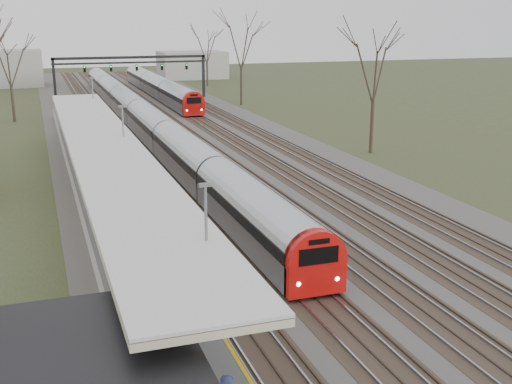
% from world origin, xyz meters
% --- Properties ---
extents(track_bed, '(24.00, 160.00, 0.22)m').
position_xyz_m(track_bed, '(0.26, 55.00, 0.06)').
color(track_bed, '#474442').
rests_on(track_bed, ground).
extents(platform, '(3.50, 69.00, 1.00)m').
position_xyz_m(platform, '(-9.05, 37.50, 0.50)').
color(platform, '#9E9B93').
rests_on(platform, ground).
extents(canopy, '(4.10, 50.00, 3.11)m').
position_xyz_m(canopy, '(-9.05, 32.99, 3.93)').
color(canopy, slate).
rests_on(canopy, platform).
extents(signal_gantry, '(21.00, 0.59, 6.08)m').
position_xyz_m(signal_gantry, '(0.29, 84.99, 4.91)').
color(signal_gantry, black).
rests_on(signal_gantry, ground).
extents(tree_east_far, '(5.00, 5.00, 10.30)m').
position_xyz_m(tree_east_far, '(14.00, 42.00, 7.29)').
color(tree_east_far, '#2D231C').
rests_on(tree_east_far, ground).
extents(train_near, '(2.62, 90.21, 3.05)m').
position_xyz_m(train_near, '(-2.50, 61.28, 1.48)').
color(train_near, '#A1A3AA').
rests_on(train_near, ground).
extents(train_far, '(2.62, 45.21, 3.05)m').
position_xyz_m(train_far, '(4.50, 88.53, 1.48)').
color(train_far, '#A1A3AA').
rests_on(train_far, ground).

